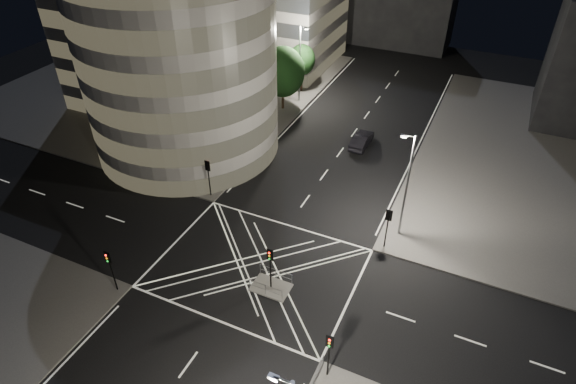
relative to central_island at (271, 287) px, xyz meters
The scene contains 20 objects.
ground 2.50m from the central_island, 143.13° to the left, with size 120.00×120.00×0.00m, color black.
sidewalk_far_left 42.11m from the central_island, 137.41° to the left, with size 42.00×42.00×0.15m, color #595753.
central_island is the anchor object (origin of this frame).
office_tower_curved 32.93m from the central_island, 138.33° to the left, with size 30.00×29.00×27.20m.
tree_a 16.99m from the central_island, 139.97° to the left, with size 3.90×3.90×6.87m.
tree_b 21.25m from the central_island, 127.15° to the left, with size 4.96×4.96×7.60m.
tree_c 26.08m from the central_island, 119.05° to the left, with size 3.61×3.61×6.23m.
tree_d 31.53m from the central_island, 113.68° to the left, with size 5.56×5.56×8.17m.
tree_e 36.97m from the central_island, 109.92° to the left, with size 3.62×3.62×6.53m.
traffic_signal_fl 13.91m from the central_island, 142.46° to the left, with size 0.55×0.22×4.00m.
traffic_signal_nl 12.36m from the central_island, 153.86° to the right, with size 0.55×0.22×4.00m.
traffic_signal_fr 11.10m from the central_island, 50.67° to the left, with size 0.55×0.22×4.00m.
traffic_signal_nr 9.08m from the central_island, 37.93° to the right, with size 0.55×0.22×4.00m.
traffic_signal_island 2.84m from the central_island, ahead, with size 0.55×0.22×4.00m.
street_lamp_left_near 18.52m from the central_island, 130.27° to the left, with size 1.25×0.25×10.00m.
street_lamp_left_far 33.95m from the central_island, 109.95° to the left, with size 1.25×0.25×10.00m.
street_lamp_right_far 13.98m from the central_island, 54.70° to the left, with size 1.25×0.25×10.00m.
railing_island_south 1.10m from the central_island, 90.00° to the right, with size 2.80×0.06×1.10m, color slate.
railing_island_north 1.10m from the central_island, 90.00° to the left, with size 2.80×0.06×1.10m, color slate.
sedan 23.84m from the central_island, 90.70° to the left, with size 1.66×4.75×1.57m, color black.
Camera 1 is at (14.19, -24.55, 28.63)m, focal length 30.00 mm.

